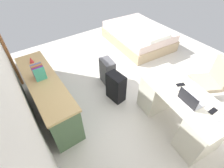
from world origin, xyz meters
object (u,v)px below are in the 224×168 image
(suitcase_spare_grey, at_px, (107,72))
(laptop, at_px, (190,100))
(cell_phone_by_mouse, at_px, (181,85))
(computer_mouse, at_px, (178,89))
(desk, at_px, (178,109))
(credenza, at_px, (49,96))
(figurine_small, at_px, (31,60))
(bed, at_px, (138,36))
(office_chair, at_px, (207,84))
(cell_phone_near_laptop, at_px, (213,111))
(desk_lamp, at_px, (223,107))
(suitcase_black, at_px, (116,87))

(suitcase_spare_grey, distance_m, laptop, 1.81)
(cell_phone_by_mouse, bearing_deg, computer_mouse, 130.56)
(desk, distance_m, cell_phone_by_mouse, 0.42)
(credenza, height_order, laptop, laptop)
(laptop, xyz_separation_m, figurine_small, (2.22, 1.53, 0.01))
(credenza, distance_m, bed, 3.17)
(computer_mouse, bearing_deg, office_chair, -86.20)
(office_chair, height_order, suitcase_spare_grey, office_chair)
(cell_phone_by_mouse, bearing_deg, desk, 166.86)
(laptop, xyz_separation_m, cell_phone_near_laptop, (-0.28, -0.14, -0.04))
(office_chair, distance_m, figurine_small, 3.26)
(desk, distance_m, cell_phone_near_laptop, 0.56)
(desk, height_order, cell_phone_near_laptop, cell_phone_near_laptop)
(bed, xyz_separation_m, cell_phone_near_laptop, (-2.92, 1.33, 0.52))
(cell_phone_near_laptop, relative_size, figurine_small, 1.24)
(computer_mouse, bearing_deg, desk_lamp, -177.41)
(bed, bearing_deg, credenza, 108.56)
(cell_phone_by_mouse, bearing_deg, suitcase_black, 53.15)
(cell_phone_by_mouse, bearing_deg, desk_lamp, -173.90)
(cell_phone_by_mouse, bearing_deg, figurine_small, 63.15)
(cell_phone_near_laptop, bearing_deg, cell_phone_by_mouse, -5.16)
(cell_phone_near_laptop, height_order, cell_phone_by_mouse, same)
(suitcase_black, distance_m, cell_phone_by_mouse, 1.18)
(cell_phone_by_mouse, bearing_deg, office_chair, -76.07)
(cell_phone_by_mouse, bearing_deg, suitcase_spare_grey, 38.26)
(computer_mouse, xyz_separation_m, cell_phone_near_laptop, (-0.53, -0.06, -0.01))
(office_chair, bearing_deg, suitcase_spare_grey, 39.06)
(office_chair, distance_m, computer_mouse, 0.99)
(credenza, xyz_separation_m, suitcase_black, (-0.42, -1.16, -0.09))
(suitcase_black, relative_size, laptop, 1.76)
(computer_mouse, height_order, desk_lamp, desk_lamp)
(office_chair, relative_size, suitcase_spare_grey, 1.64)
(cell_phone_near_laptop, xyz_separation_m, cell_phone_by_mouse, (0.58, -0.06, 0.00))
(office_chair, relative_size, bed, 0.47)
(office_chair, bearing_deg, desk_lamp, 120.30)
(credenza, height_order, bed, credenza)
(desk_lamp, bearing_deg, credenza, 37.79)
(credenza, xyz_separation_m, computer_mouse, (-1.38, -1.60, 0.39))
(suitcase_black, xyz_separation_m, computer_mouse, (-0.96, -0.44, 0.48))
(desk, xyz_separation_m, computer_mouse, (0.12, 0.02, 0.38))
(laptop, relative_size, figurine_small, 3.05)
(suitcase_spare_grey, height_order, computer_mouse, computer_mouse)
(cell_phone_near_laptop, distance_m, figurine_small, 3.01)
(cell_phone_near_laptop, bearing_deg, desk_lamp, 128.36)
(figurine_small, bearing_deg, bed, -81.98)
(suitcase_black, relative_size, desk_lamp, 1.71)
(suitcase_black, relative_size, suitcase_spare_grey, 1.03)
(credenza, relative_size, computer_mouse, 18.00)
(suitcase_black, xyz_separation_m, suitcase_spare_grey, (0.50, -0.14, -0.01))
(bed, bearing_deg, cell_phone_near_laptop, 155.51)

